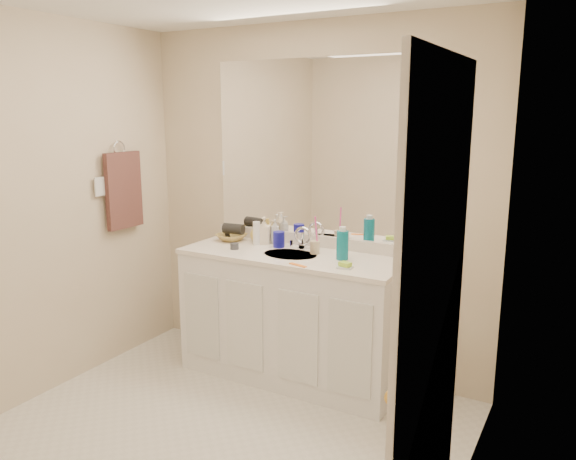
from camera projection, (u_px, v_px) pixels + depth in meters
The scene contains 28 objects.
floor at pixel (201, 451), 3.05m from camera, with size 2.60×2.60×0.00m, color silver.
wall_back at pixel (311, 201), 3.91m from camera, with size 2.60×0.02×2.40m, color beige.
wall_left at pixel (25, 213), 3.42m from camera, with size 0.02×2.60×2.40m, color beige.
wall_right at pixel (457, 272), 2.18m from camera, with size 0.02×2.60×2.40m, color beige.
vanity_cabinet at pixel (292, 318), 3.84m from camera, with size 1.50×0.55×0.85m, color white.
countertop at pixel (292, 256), 3.75m from camera, with size 1.52×0.57×0.03m, color white.
backsplash at pixel (309, 240), 3.96m from camera, with size 1.52×0.03×0.08m, color silver.
sink_basin at pixel (290, 256), 3.73m from camera, with size 0.37×0.37×0.02m, color beige.
faucet at pixel (303, 241), 3.87m from camera, with size 0.02×0.02×0.11m, color silver.
mirror at pixel (311, 149), 3.83m from camera, with size 1.48×0.01×1.20m, color white.
blue_mug at pixel (279, 239), 3.91m from camera, with size 0.08×0.08×0.11m, color #1717A1.
tan_cup at pixel (315, 247), 3.73m from camera, with size 0.06×0.06×0.09m, color beige.
toothbrush at pixel (316, 232), 3.70m from camera, with size 0.01×0.01×0.21m, color #FF43A6.
mouthwash_bottle at pixel (342, 245), 3.58m from camera, with size 0.08×0.08×0.19m, color #0B7087.
soap_dish at pixel (345, 267), 3.40m from camera, with size 0.09×0.07×0.01m, color silver.
green_soap at pixel (345, 264), 3.39m from camera, with size 0.07×0.05×0.02m, color #B2E938.
orange_comb at pixel (298, 265), 3.46m from camera, with size 0.13×0.03×0.01m, color orange.
dark_jar at pixel (234, 246), 3.86m from camera, with size 0.06×0.06×0.04m, color #37393F.
extra_white_bottle at pixel (257, 233), 3.98m from camera, with size 0.05×0.05×0.17m, color white.
soap_bottle_white at pixel (275, 231), 4.01m from camera, with size 0.07×0.07×0.18m, color silver.
soap_bottle_cream at pixel (264, 230), 4.00m from camera, with size 0.09×0.09×0.19m, color #FAEBCC.
soap_bottle_yellow at pixel (258, 232), 4.08m from camera, with size 0.11×0.11×0.14m, color #F6D35F.
wicker_basket at pixel (231, 237), 4.12m from camera, with size 0.21×0.21×0.05m, color olive.
hair_dryer at pixel (234, 229), 4.09m from camera, with size 0.08×0.08×0.15m, color black.
towel_ring at pixel (119, 148), 4.00m from camera, with size 0.11×0.11×0.01m, color silver.
hand_towel at pixel (124, 190), 4.05m from camera, with size 0.04×0.32×0.55m, color #351E1C.
switch_plate at pixel (100, 187), 3.88m from camera, with size 0.01×0.09×0.13m, color white.
door at pixel (430, 347), 1.97m from camera, with size 0.02×0.82×2.00m, color white.
Camera 1 is at (1.75, -2.15, 1.81)m, focal length 35.00 mm.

